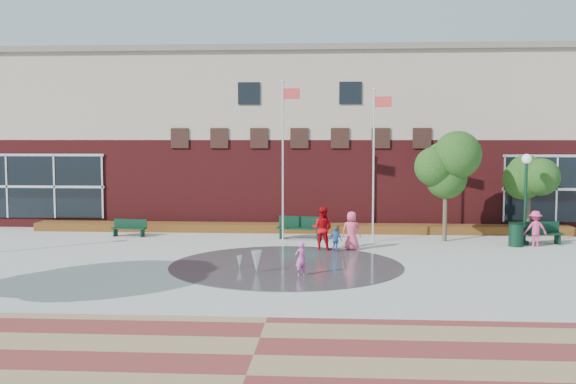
# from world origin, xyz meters

# --- Properties ---
(ground) EXTENTS (120.00, 120.00, 0.00)m
(ground) POSITION_xyz_m (0.00, 0.00, 0.00)
(ground) COLOR #666056
(ground) RESTS_ON ground
(plaza_concrete) EXTENTS (46.00, 18.00, 0.01)m
(plaza_concrete) POSITION_xyz_m (0.00, 4.00, 0.00)
(plaza_concrete) COLOR #A8A8A0
(plaza_concrete) RESTS_ON ground
(paver_band) EXTENTS (46.00, 6.00, 0.01)m
(paver_band) POSITION_xyz_m (0.00, -7.00, 0.00)
(paver_band) COLOR maroon
(paver_band) RESTS_ON ground
(splash_pad) EXTENTS (8.40, 8.40, 0.01)m
(splash_pad) POSITION_xyz_m (0.00, 3.00, 0.00)
(splash_pad) COLOR #383A3D
(splash_pad) RESTS_ON ground
(library_building) EXTENTS (44.40, 10.40, 9.20)m
(library_building) POSITION_xyz_m (0.00, 17.48, 4.64)
(library_building) COLOR #5A1719
(library_building) RESTS_ON ground
(flower_bed) EXTENTS (26.00, 1.20, 0.40)m
(flower_bed) POSITION_xyz_m (0.00, 11.60, 0.00)
(flower_bed) COLOR #9C160F
(flower_bed) RESTS_ON ground
(flagpole_left) EXTENTS (0.83, 0.23, 7.17)m
(flagpole_left) POSITION_xyz_m (-0.52, 8.98, 3.99)
(flagpole_left) COLOR white
(flagpole_left) RESTS_ON ground
(flagpole_right) EXTENTS (0.81, 0.29, 6.78)m
(flagpole_right) POSITION_xyz_m (3.48, 8.76, 3.79)
(flagpole_right) COLOR white
(flagpole_right) RESTS_ON ground
(lamp_right) EXTENTS (0.41, 0.41, 3.92)m
(lamp_right) POSITION_xyz_m (9.93, 8.51, 2.44)
(lamp_right) COLOR #0D301E
(lamp_right) RESTS_ON ground
(bench_left) EXTENTS (1.66, 0.64, 0.81)m
(bench_left) POSITION_xyz_m (-7.81, 9.66, 0.26)
(bench_left) COLOR #0D301E
(bench_left) RESTS_ON ground
(bench_mid) EXTENTS (2.13, 0.93, 1.03)m
(bench_mid) POSITION_xyz_m (0.18, 9.38, 0.33)
(bench_mid) COLOR #0D301E
(bench_mid) RESTS_ON ground
(bench_right) EXTENTS (2.04, 0.84, 0.99)m
(bench_right) POSITION_xyz_m (10.55, 8.52, 0.32)
(bench_right) COLOR #0D301E
(bench_right) RESTS_ON ground
(trash_can) EXTENTS (0.64, 0.64, 1.04)m
(trash_can) POSITION_xyz_m (9.41, 7.91, 0.53)
(trash_can) COLOR #0D301E
(trash_can) RESTS_ON ground
(tree_mid) EXTENTS (2.72, 2.72, 4.59)m
(tree_mid) POSITION_xyz_m (6.64, 9.21, 3.34)
(tree_mid) COLOR #413727
(tree_mid) RESTS_ON ground
(tree_small_right) EXTENTS (2.42, 2.42, 4.14)m
(tree_small_right) POSITION_xyz_m (10.71, 10.83, 3.02)
(tree_small_right) COLOR #413727
(tree_small_right) RESTS_ON ground
(water_jet_a) EXTENTS (0.38, 0.38, 0.74)m
(water_jet_a) POSITION_xyz_m (-0.93, 1.65, 0.00)
(water_jet_a) COLOR white
(water_jet_a) RESTS_ON ground
(water_jet_b) EXTENTS (0.19, 0.19, 0.44)m
(water_jet_b) POSITION_xyz_m (-1.61, 2.36, 0.00)
(water_jet_b) COLOR white
(water_jet_b) RESTS_ON ground
(child_splash) EXTENTS (0.51, 0.48, 1.17)m
(child_splash) POSITION_xyz_m (0.61, 1.25, 0.58)
(child_splash) COLOR #E45BB0
(child_splash) RESTS_ON ground
(adult_red) EXTENTS (1.04, 0.91, 1.80)m
(adult_red) POSITION_xyz_m (1.25, 6.49, 0.90)
(adult_red) COLOR #B7070E
(adult_red) RESTS_ON ground
(adult_pink) EXTENTS (0.81, 0.54, 1.61)m
(adult_pink) POSITION_xyz_m (2.44, 6.57, 0.81)
(adult_pink) COLOR #F04D6E
(adult_pink) RESTS_ON ground
(child_blue) EXTENTS (0.64, 0.58, 1.04)m
(child_blue) POSITION_xyz_m (1.79, 6.00, 0.52)
(child_blue) COLOR #316BBB
(child_blue) RESTS_ON ground
(person_bench) EXTENTS (1.03, 0.63, 1.53)m
(person_bench) POSITION_xyz_m (10.23, 7.99, 0.77)
(person_bench) COLOR #DA3C74
(person_bench) RESTS_ON ground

